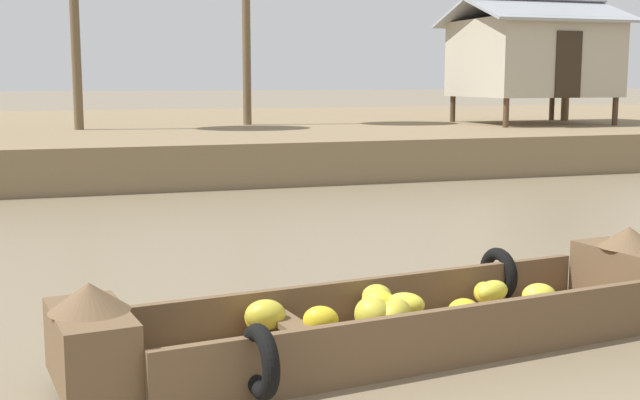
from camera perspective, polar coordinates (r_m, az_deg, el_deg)
ground_plane at (r=12.66m, az=-9.49°, el=-1.84°), size 300.00×300.00×0.00m
riverbank_strip at (r=26.37m, az=-14.09°, el=4.29°), size 160.00×20.00×0.92m
banana_boat at (r=6.88m, az=5.56°, el=-8.06°), size 5.58×2.26×0.84m
stilt_house_mid_right at (r=25.19m, az=14.50°, el=9.60°), size 4.61×4.02×3.64m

